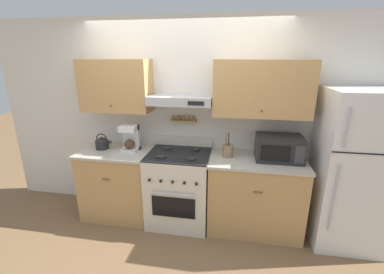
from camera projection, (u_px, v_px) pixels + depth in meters
ground_plane at (174, 235)px, 3.13m from camera, size 16.00×16.00×0.00m
wall_back at (187, 111)px, 3.29m from camera, size 5.20×0.46×2.55m
counter_left at (119, 182)px, 3.44m from camera, size 0.90×0.66×0.92m
counter_right at (255, 194)px, 3.15m from camera, size 1.12×0.66×0.92m
stove_range at (179, 187)px, 3.28m from camera, size 0.76×0.69×1.06m
refrigerator at (352, 170)px, 2.82m from camera, size 0.73×0.71×1.77m
tea_kettle at (102, 143)px, 3.33m from camera, size 0.22×0.17×0.20m
coffee_maker at (130, 138)px, 3.27m from camera, size 0.21×0.22×0.33m
microwave at (279, 148)px, 2.97m from camera, size 0.53×0.38×0.28m
utensil_crock at (228, 150)px, 3.07m from camera, size 0.13×0.13×0.30m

